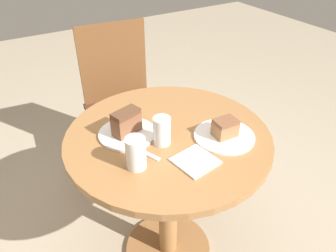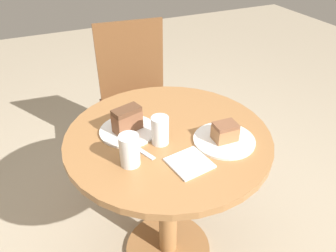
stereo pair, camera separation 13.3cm
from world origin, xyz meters
name	(u,v)px [view 1 (the left image)]	position (x,y,z in m)	size (l,w,h in m)	color
ground_plane	(168,249)	(0.00, 0.00, 0.00)	(8.00, 8.00, 0.00)	tan
table	(168,170)	(0.00, 0.00, 0.58)	(0.85, 0.85, 0.78)	#9E6B3D
chair	(123,101)	(0.13, 0.79, 0.51)	(0.51, 0.50, 0.98)	brown
plate_near	(127,133)	(-0.14, 0.08, 0.78)	(0.24, 0.24, 0.01)	white
plate_far	(224,136)	(0.19, -0.14, 0.78)	(0.25, 0.25, 0.01)	white
cake_slice_near	(126,122)	(-0.14, 0.08, 0.84)	(0.13, 0.09, 0.10)	brown
cake_slice_far	(225,128)	(0.19, -0.14, 0.82)	(0.09, 0.07, 0.07)	#9E6B42
glass_lemonade	(136,154)	(-0.20, -0.11, 0.83)	(0.07, 0.07, 0.12)	silver
glass_water	(162,132)	(-0.05, -0.04, 0.83)	(0.07, 0.07, 0.12)	silver
napkin_stack	(195,161)	(-0.01, -0.20, 0.78)	(0.16, 0.16, 0.01)	white
fork	(144,152)	(-0.14, -0.06, 0.78)	(0.07, 0.15, 0.00)	silver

